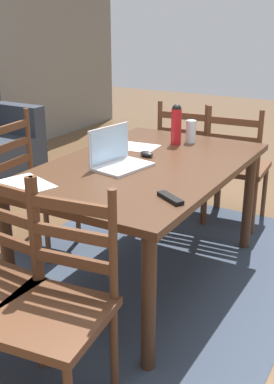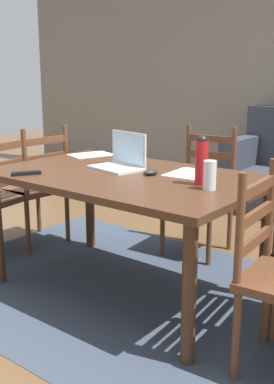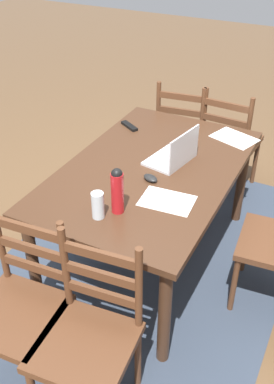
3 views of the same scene
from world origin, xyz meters
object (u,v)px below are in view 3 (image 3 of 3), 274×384
Objects in this scene: dining_table at (151,179)px; chair_left_far at (229,142)px; chair_left_near at (184,133)px; water_bottle at (117,190)px; laptop at (175,155)px; drinking_glass at (98,205)px; computer_mouse at (150,178)px; chair_right_far at (89,338)px; chair_right_near at (20,308)px; tv_remote at (129,126)px.

chair_left_far is (-1.09, 0.20, -0.20)m from dining_table.
water_bottle is (1.59, 0.23, 0.43)m from chair_left_near.
drinking_glass is (0.71, -0.14, 0.02)m from laptop.
computer_mouse is at bearing 23.64° from dining_table.
drinking_glass is at bearing -155.25° from chair_right_far.
chair_left_far is at bearing -165.93° from computer_mouse.
chair_left_far is at bearing 179.97° from chair_right_far.
laptop is (-1.22, 0.32, 0.35)m from chair_right_near.
chair_left_far is 1.73m from drinking_glass.
chair_right_near is at bearing -142.59° from tv_remote.
water_bottle is 1.58× the size of tv_remote.
tv_remote is at bearing -161.00° from drinking_glass.
chair_right_near is 2.18m from chair_left_near.
laptop is at bearing 168.64° from drinking_glass.
dining_table is 10.58× the size of drinking_glass.
drinking_glass is (1.68, 0.16, 0.37)m from chair_left_near.
chair_right_near reaches higher than computer_mouse.
dining_table is 1.13m from chair_right_far.
dining_table is at bearing -135.76° from computer_mouse.
chair_right_near is 5.59× the size of tv_remote.
computer_mouse is at bearing -10.59° from laptop.
laptop is 2.09× the size of tv_remote.
tv_remote is at bearing -155.77° from water_bottle.
chair_left_near is 1.00× the size of chair_right_far.
laptop is at bearing -92.01° from tv_remote.
chair_right_near is at bearing -10.55° from chair_left_far.
chair_right_far is at bearing 89.99° from chair_right_near.
chair_right_near is 1.00× the size of chair_right_far.
chair_left_near and chair_left_far have the same top height.
tv_remote is at bearing -42.49° from chair_left_far.
water_bottle is at bearing -164.54° from chair_right_far.
water_bottle is at bearing 143.14° from drinking_glass.
chair_left_far reaches higher than drinking_glass.
chair_left_far is 0.92m from tv_remote.
chair_left_near is (-1.09, -0.20, -0.20)m from dining_table.
drinking_glass is at bearing -7.96° from chair_left_far.
laptop is 3.55× the size of computer_mouse.
water_bottle is 1.77× the size of drinking_glass.
drinking_glass is at bearing 5.58° from chair_left_near.
computer_mouse is (1.23, -0.14, 0.31)m from chair_left_far.
computer_mouse is (0.14, 0.06, 0.10)m from dining_table.
laptop reaches higher than computer_mouse.
computer_mouse is (0.26, -0.05, -0.04)m from laptop.
chair_right_far is at bearing 10.31° from chair_left_near.
water_bottle is (0.49, 0.03, 0.23)m from dining_table.
chair_right_far is 5.59× the size of tv_remote.
chair_left_far is 2.67× the size of laptop.
chair_left_far is 5.59× the size of tv_remote.
drinking_glass reaches higher than computer_mouse.
chair_left_near reaches higher than drinking_glass.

